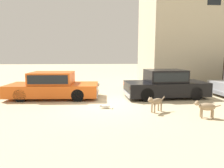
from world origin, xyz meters
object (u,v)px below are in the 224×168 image
object	(u,v)px
stray_dog_tan	(206,107)
stray_cat	(105,107)
stray_dog_spotted	(155,102)
parked_sedan_nearest	(53,85)
parked_sedan_second	(165,84)

from	to	relation	value
stray_dog_tan	stray_cat	distance (m)	3.89
stray_dog_spotted	stray_cat	world-z (taller)	stray_dog_spotted
parked_sedan_nearest	parked_sedan_second	bearing A→B (deg)	0.05
parked_sedan_nearest	parked_sedan_second	distance (m)	5.92
stray_dog_spotted	stray_dog_tan	world-z (taller)	stray_dog_spotted
stray_dog_tan	stray_cat	xyz separation A→B (m)	(-3.57, 1.50, -0.33)
stray_dog_spotted	stray_cat	bearing A→B (deg)	-53.91
parked_sedan_second	stray_dog_tan	distance (m)	3.52
parked_sedan_second	stray_dog_spotted	bearing A→B (deg)	-119.49
parked_sedan_second	stray_cat	xyz separation A→B (m)	(-3.25, -1.99, -0.65)
stray_cat	parked_sedan_nearest	bearing A→B (deg)	-29.23
parked_sedan_nearest	stray_dog_tan	xyz separation A→B (m)	(6.23, -3.68, -0.27)
stray_dog_tan	parked_sedan_second	bearing A→B (deg)	-69.20
parked_sedan_nearest	stray_dog_spotted	world-z (taller)	parked_sedan_nearest
stray_dog_spotted	stray_cat	xyz separation A→B (m)	(-1.96, 0.71, -0.35)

